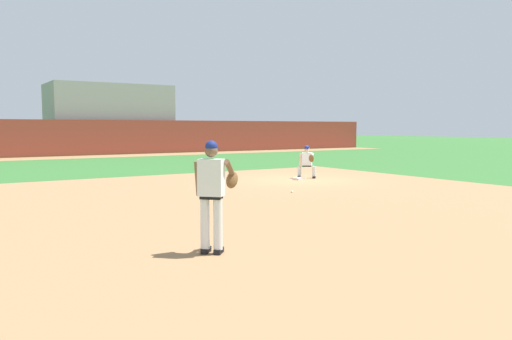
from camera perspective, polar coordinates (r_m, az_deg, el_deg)
The scene contains 9 objects.
ground_plane at distance 19.67m, azimuth 4.96°, elevation -1.14°, with size 160.00×160.00×0.00m, color #336B2D.
infield_dirt_patch at distance 13.92m, azimuth 2.00°, elevation -3.62°, with size 18.00×18.00×0.01m, color #9E754C.
warning_track_strip at distance 37.51m, azimuth -14.00°, elevation 1.63°, with size 48.00×3.20×0.01m, color #9E754C.
first_base_bag at distance 19.66m, azimuth 4.96°, elevation -1.01°, with size 0.38×0.38×0.09m, color white.
baseball at distance 15.79m, azimuth 4.13°, elevation -2.49°, with size 0.07×0.07×0.07m, color white.
pitcher at distance 8.16m, azimuth -4.95°, elevation -2.25°, with size 0.85×0.55×1.86m.
first_baseman at distance 20.26m, azimuth 5.87°, elevation 1.11°, with size 0.74×1.08×1.34m.
outfield_wall at distance 39.36m, azimuth -14.98°, elevation 3.65°, with size 48.00×0.50×2.60m.
stadium_seating_block at distance 42.53m, azimuth -16.38°, elevation 5.65°, with size 9.39×5.05×5.45m.
Camera 1 is at (-11.92, -15.50, 2.08)m, focal length 35.00 mm.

